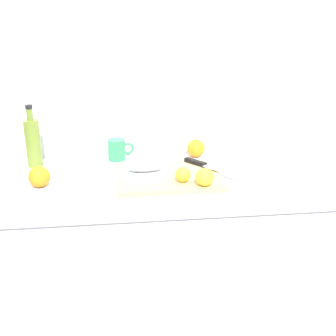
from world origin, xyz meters
TOP-DOWN VIEW (x-y plane):
  - back_wall at (0.00, 0.33)m, footprint 3.20×0.05m
  - kitchen_counter at (0.00, 0.00)m, footprint 2.00×0.60m
  - cutting_board at (-0.12, -0.03)m, footprint 0.42×0.31m
  - white_plate at (-0.21, -0.02)m, footprint 0.20×0.20m
  - fish_fillet at (-0.21, -0.02)m, footprint 0.15×0.06m
  - chef_knife at (0.05, 0.04)m, footprint 0.21×0.24m
  - lemon_0 at (0.01, -0.15)m, footprint 0.07×0.07m
  - lemon_1 at (-0.07, -0.11)m, footprint 0.06×0.06m
  - olive_oil_bottle at (-0.67, 0.19)m, footprint 0.06×0.06m
  - coffee_mug_0 at (-0.31, 0.23)m, footprint 0.12×0.08m
  - orange_0 at (-0.61, -0.04)m, footprint 0.08×0.08m
  - orange_1 at (0.05, 0.23)m, footprint 0.08×0.08m

SIDE VIEW (x-z plane):
  - kitchen_counter at x=0.00m, z-range 0.00..0.90m
  - cutting_board at x=-0.12m, z-range 0.90..0.92m
  - white_plate at x=-0.21m, z-range 0.92..0.93m
  - chef_knife at x=0.05m, z-range 0.92..0.94m
  - orange_1 at x=0.05m, z-range 0.90..0.98m
  - orange_0 at x=-0.61m, z-range 0.90..0.98m
  - coffee_mug_0 at x=-0.31m, z-range 0.90..0.99m
  - lemon_1 at x=-0.07m, z-range 0.92..0.98m
  - fish_fillet at x=-0.21m, z-range 0.94..0.97m
  - lemon_0 at x=0.01m, z-range 0.92..0.99m
  - olive_oil_bottle at x=-0.67m, z-range 0.87..1.14m
  - back_wall at x=0.00m, z-range 0.00..2.50m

